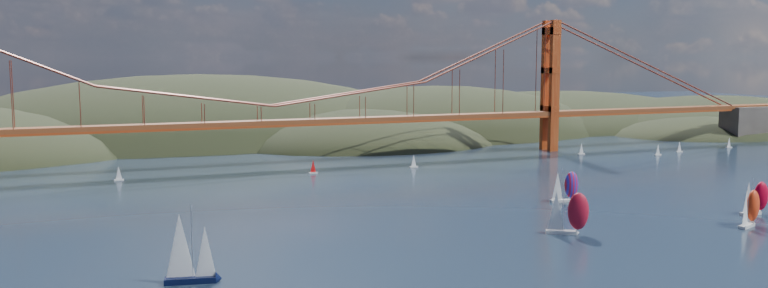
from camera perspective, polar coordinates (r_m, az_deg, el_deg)
headlands at (r=385.08m, az=-5.41°, el=-1.18°), size 725.00×225.00×96.00m
bridge at (r=274.53m, az=-8.87°, el=5.01°), size 552.00×12.00×55.00m
sloop_navy at (r=136.61m, az=-14.75°, el=-7.74°), size 9.30×5.85×13.90m
racer_0 at (r=173.15m, az=13.74°, el=-5.04°), size 9.51×7.38×10.78m
racer_1 at (r=195.14m, az=26.06°, el=-4.38°), size 8.63×5.71×9.65m
racer_2 at (r=210.85m, az=26.38°, el=-3.65°), size 8.16×3.32×9.39m
racer_rwb at (r=211.22m, az=13.57°, el=-3.12°), size 8.36×3.76×9.47m
distant_boat_3 at (r=255.37m, az=-19.56°, el=-2.13°), size 3.00×2.00×4.70m
distant_boat_4 at (r=316.22m, az=14.81°, el=-0.35°), size 3.00×2.00×4.70m
distant_boat_5 at (r=322.47m, az=20.15°, el=-0.40°), size 3.00×2.00×4.70m
distant_boat_6 at (r=336.39m, az=21.59°, el=-0.19°), size 3.00×2.00×4.70m
distant_boat_7 at (r=361.35m, az=24.81°, el=0.10°), size 3.00×2.00×4.70m
distant_boat_8 at (r=269.46m, az=2.28°, el=-1.31°), size 3.00×2.00×4.70m
distant_boat_9 at (r=256.59m, az=-5.42°, el=-1.73°), size 3.00×2.00×4.70m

